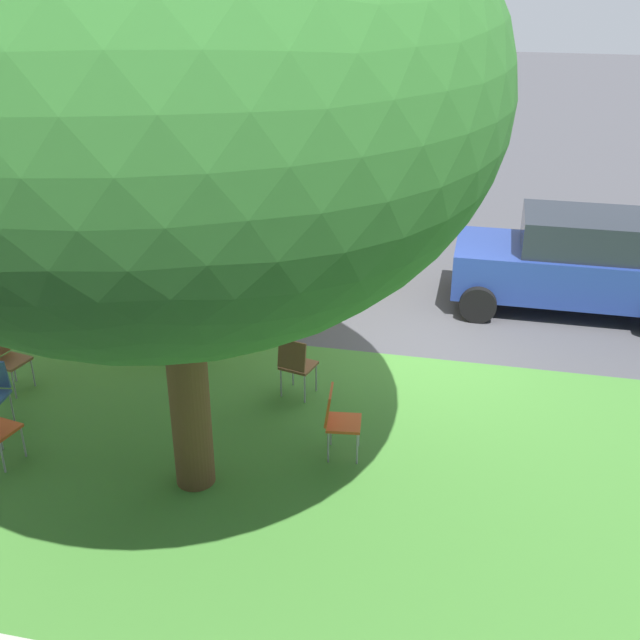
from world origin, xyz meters
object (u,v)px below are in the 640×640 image
(street_tree, at_px, (163,88))
(chair_1, at_px, (177,328))
(chair_3, at_px, (6,355))
(parked_car, at_px, (571,262))
(chair_4, at_px, (338,417))
(chair_2, at_px, (296,363))
(school_bus, at_px, (64,168))

(street_tree, bearing_deg, chair_1, -64.76)
(street_tree, distance_m, chair_3, 5.20)
(parked_car, bearing_deg, chair_3, 30.30)
(chair_3, bearing_deg, street_tree, 156.51)
(chair_4, height_order, parked_car, parked_car)
(chair_4, bearing_deg, street_tree, 30.38)
(chair_2, relative_size, chair_4, 1.00)
(chair_4, relative_size, parked_car, 0.24)
(street_tree, height_order, parked_car, street_tree)
(street_tree, xyz_separation_m, chair_2, (-0.66, -2.06, -3.84))
(school_bus, bearing_deg, chair_3, 109.10)
(chair_2, relative_size, chair_3, 1.00)
(chair_2, distance_m, chair_4, 1.44)
(chair_1, height_order, chair_4, same)
(chair_1, height_order, chair_3, same)
(chair_1, bearing_deg, chair_3, 33.51)
(chair_4, xyz_separation_m, school_bus, (6.42, -5.52, 1.24))
(chair_1, bearing_deg, chair_2, 161.75)
(parked_car, relative_size, school_bus, 0.36)
(street_tree, height_order, chair_2, street_tree)
(parked_car, bearing_deg, chair_4, 59.61)
(school_bus, bearing_deg, chair_4, 139.35)
(chair_3, relative_size, chair_4, 1.00)
(street_tree, bearing_deg, chair_3, -23.49)
(street_tree, xyz_separation_m, chair_1, (1.27, -2.70, -3.84))
(chair_2, xyz_separation_m, school_bus, (5.61, -4.32, 1.24))
(chair_2, height_order, school_bus, school_bus)
(chair_2, bearing_deg, street_tree, 72.09)
(street_tree, distance_m, chair_2, 4.40)
(street_tree, bearing_deg, chair_2, -107.91)
(chair_3, distance_m, parked_car, 8.84)
(street_tree, distance_m, parked_car, 8.13)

